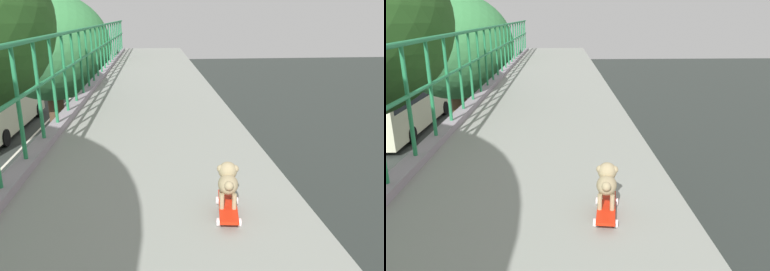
{
  "view_description": "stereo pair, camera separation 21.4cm",
  "coord_description": "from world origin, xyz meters",
  "views": [
    {
      "loc": [
        1.12,
        -2.14,
        6.9
      ],
      "look_at": [
        1.5,
        1.68,
        5.68
      ],
      "focal_mm": 35.71,
      "sensor_mm": 36.0,
      "label": 1
    },
    {
      "loc": [
        1.33,
        -2.15,
        6.9
      ],
      "look_at": [
        1.5,
        1.68,
        5.68
      ],
      "focal_mm": 35.71,
      "sensor_mm": 36.0,
      "label": 2
    }
  ],
  "objects": [
    {
      "name": "small_dog",
      "position": [
        1.69,
        0.62,
        5.64
      ],
      "size": [
        0.2,
        0.36,
        0.32
      ],
      "color": "tan",
      "rests_on": "toy_skateboard"
    },
    {
      "name": "roadside_tree_far",
      "position": [
        -2.55,
        12.2,
        5.72
      ],
      "size": [
        4.3,
        4.3,
        7.69
      ],
      "color": "#4E3925",
      "rests_on": "ground"
    },
    {
      "name": "city_bus",
      "position": [
        -8.24,
        21.32,
        1.94
      ],
      "size": [
        2.62,
        10.21,
        3.44
      ],
      "color": "beige",
      "rests_on": "ground"
    },
    {
      "name": "toy_skateboard",
      "position": [
        1.68,
        0.57,
        5.43
      ],
      "size": [
        0.25,
        0.56,
        0.09
      ],
      "color": "red",
      "rests_on": "overpass_deck"
    }
  ]
}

